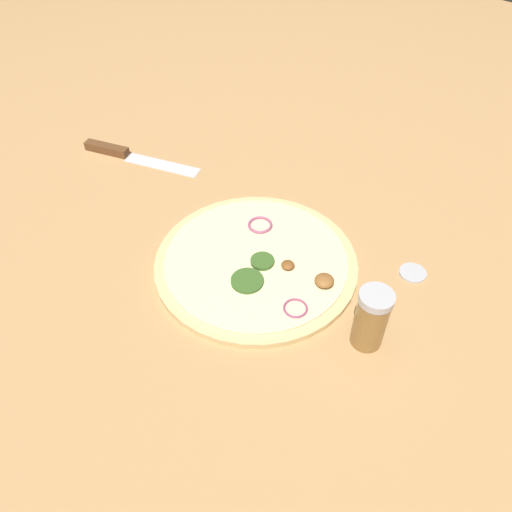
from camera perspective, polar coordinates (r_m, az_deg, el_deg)
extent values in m
plane|color=tan|center=(0.82, 0.00, -1.02)|extent=(3.00, 3.00, 0.00)
cylinder|color=#D6B77A|center=(0.82, 0.00, -0.76)|extent=(0.33, 0.33, 0.01)
cylinder|color=beige|center=(0.81, 0.00, -0.40)|extent=(0.30, 0.30, 0.00)
torus|color=#934266|center=(0.75, 4.53, -5.96)|extent=(0.04, 0.04, 0.00)
ellipsoid|color=brown|center=(0.80, 3.66, -1.04)|extent=(0.02, 0.02, 0.01)
cylinder|color=#385B23|center=(0.81, 0.84, -0.50)|extent=(0.04, 0.04, 0.01)
ellipsoid|color=brown|center=(0.78, 7.82, -2.81)|extent=(0.03, 0.03, 0.02)
torus|color=#A34C70|center=(0.87, 0.47, 3.58)|extent=(0.04, 0.04, 0.00)
cylinder|color=#385B23|center=(0.78, -1.01, -2.85)|extent=(0.05, 0.05, 0.01)
cube|color=silver|center=(1.06, -10.68, 10.21)|extent=(0.16, 0.08, 0.00)
cube|color=brown|center=(1.12, -16.68, 11.66)|extent=(0.10, 0.05, 0.02)
cylinder|color=olive|center=(0.71, 12.93, -7.31)|extent=(0.05, 0.05, 0.09)
cylinder|color=#B2B2B7|center=(0.67, 13.62, -4.69)|extent=(0.05, 0.05, 0.01)
cylinder|color=#B2B2B7|center=(0.85, 17.51, -1.77)|extent=(0.04, 0.04, 0.01)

